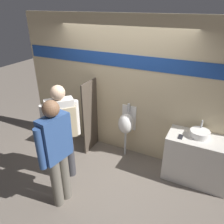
# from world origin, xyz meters

# --- Properties ---
(ground_plane) EXTENTS (16.00, 16.00, 0.00)m
(ground_plane) POSITION_xyz_m (0.00, 0.00, 0.00)
(ground_plane) COLOR #70665B
(display_wall) EXTENTS (4.34, 0.07, 2.70)m
(display_wall) POSITION_xyz_m (0.00, 0.60, 1.36)
(display_wall) COLOR beige
(display_wall) RESTS_ON ground_plane
(sink_counter) EXTENTS (1.08, 0.54, 0.85)m
(sink_counter) POSITION_xyz_m (1.58, 0.30, 0.43)
(sink_counter) COLOR silver
(sink_counter) RESTS_ON ground_plane
(sink_basin) EXTENTS (0.32, 0.32, 0.25)m
(sink_basin) POSITION_xyz_m (1.53, 0.36, 0.91)
(sink_basin) COLOR white
(sink_basin) RESTS_ON sink_counter
(cell_phone) EXTENTS (0.07, 0.14, 0.01)m
(cell_phone) POSITION_xyz_m (1.26, 0.19, 0.86)
(cell_phone) COLOR #232328
(cell_phone) RESTS_ON sink_counter
(divider_near_counter) EXTENTS (0.03, 0.53, 1.51)m
(divider_near_counter) POSITION_xyz_m (-0.56, 0.31, 0.76)
(divider_near_counter) COLOR #4C4238
(divider_near_counter) RESTS_ON ground_plane
(urinal_near_counter) EXTENTS (0.31, 0.32, 1.11)m
(urinal_near_counter) POSITION_xyz_m (0.19, 0.42, 0.73)
(urinal_near_counter) COLOR silver
(urinal_near_counter) RESTS_ON ground_plane
(toilet) EXTENTS (0.43, 0.59, 0.91)m
(toilet) POSITION_xyz_m (-1.32, 0.25, 0.29)
(toilet) COLOR white
(toilet) RESTS_ON ground_plane
(person_in_vest) EXTENTS (0.48, 0.49, 1.74)m
(person_in_vest) POSITION_xyz_m (-0.52, -0.64, 1.01)
(person_in_vest) COLOR #3D3D42
(person_in_vest) RESTS_ON ground_plane
(person_with_lanyard) EXTENTS (0.26, 0.60, 1.74)m
(person_with_lanyard) POSITION_xyz_m (-0.23, -1.13, 0.96)
(person_with_lanyard) COLOR #666056
(person_with_lanyard) RESTS_ON ground_plane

